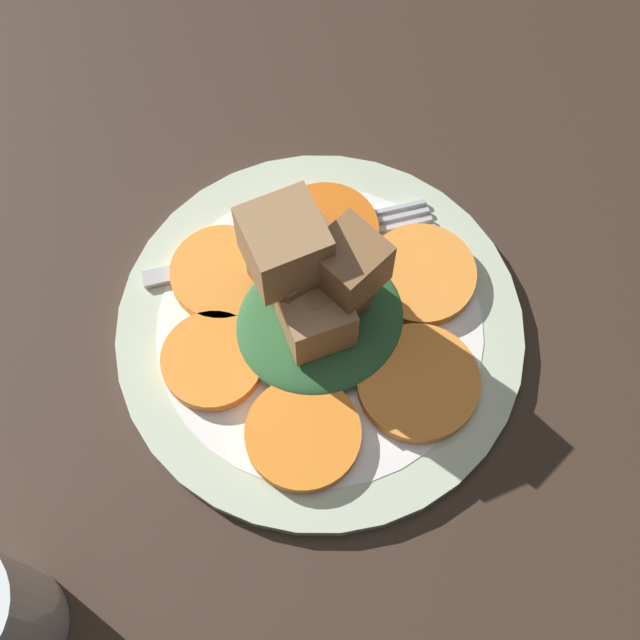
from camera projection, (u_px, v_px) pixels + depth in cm
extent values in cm
cube|color=#38281E|center=(320.00, 339.00, 57.41)|extent=(120.00, 120.00, 2.00)
cylinder|color=beige|center=(320.00, 330.00, 56.03)|extent=(25.55, 25.55, 1.00)
cylinder|color=white|center=(320.00, 330.00, 55.99)|extent=(20.44, 20.44, 1.00)
cylinder|color=orange|center=(418.00, 383.00, 53.51)|extent=(7.42, 7.42, 0.92)
cylinder|color=orange|center=(420.00, 273.00, 56.47)|extent=(6.97, 6.97, 0.92)
cylinder|color=orange|center=(325.00, 231.00, 57.66)|extent=(6.92, 6.92, 0.92)
cylinder|color=orange|center=(222.00, 274.00, 56.44)|extent=(6.60, 6.60, 0.92)
cylinder|color=orange|center=(213.00, 361.00, 54.08)|extent=(6.27, 6.27, 0.92)
cylinder|color=orange|center=(303.00, 434.00, 52.23)|extent=(6.88, 6.88, 0.92)
ellipsoid|color=#2D6033|center=(320.00, 321.00, 54.75)|extent=(10.63, 9.56, 1.61)
cube|color=olive|center=(302.00, 263.00, 52.81)|extent=(5.28, 5.28, 4.69)
cube|color=#9E754C|center=(316.00, 315.00, 51.92)|extent=(4.28, 4.28, 3.85)
cube|color=olive|center=(326.00, 283.00, 52.73)|extent=(4.07, 4.07, 3.89)
cube|color=#9E754C|center=(300.00, 278.00, 53.20)|extent=(4.04, 4.04, 3.28)
cube|color=#9E754C|center=(284.00, 244.00, 48.78)|extent=(4.51, 4.51, 4.23)
cube|color=brown|center=(348.00, 261.00, 49.51)|extent=(4.45, 4.45, 3.56)
cube|color=#B2B2B7|center=(240.00, 258.00, 57.18)|extent=(12.53, 3.94, 0.40)
cube|color=#B2B2B7|center=(346.00, 234.00, 57.89)|extent=(2.01, 2.60, 0.40)
cube|color=#B2B2B7|center=(390.00, 210.00, 58.60)|extent=(4.91, 1.43, 0.40)
cube|color=#B2B2B7|center=(393.00, 219.00, 58.34)|extent=(4.91, 1.43, 0.40)
cube|color=#B2B2B7|center=(395.00, 227.00, 58.08)|extent=(4.91, 1.43, 0.40)
cube|color=#B2B2B7|center=(398.00, 236.00, 57.82)|extent=(4.91, 1.43, 0.40)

